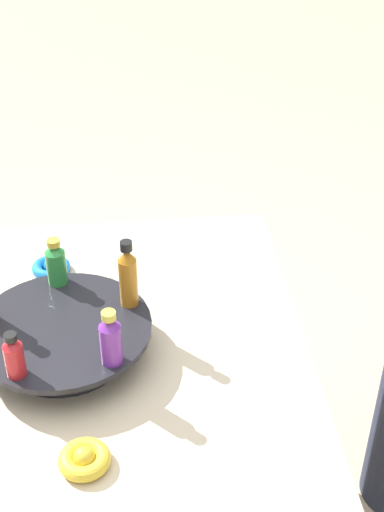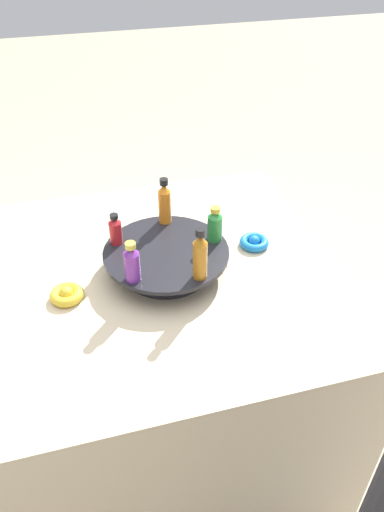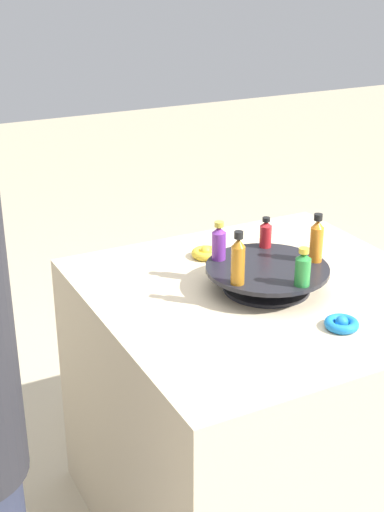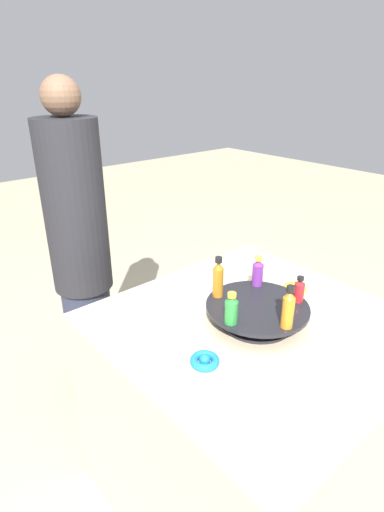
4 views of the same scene
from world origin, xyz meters
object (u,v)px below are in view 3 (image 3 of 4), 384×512
object	(u,v)px
display_stand	(267,275)
ribbon_bow_gold	(206,253)
bottle_green	(303,268)
bottle_amber	(238,260)
bottle_purple	(219,242)
bottle_red	(266,233)
bottle_orange	(317,240)
ribbon_bow_blue	(342,324)

from	to	relation	value
display_stand	ribbon_bow_gold	xyz separation A→B (m)	(0.04, -0.27, -0.03)
bottle_green	display_stand	bearing A→B (deg)	-84.17
bottle_amber	ribbon_bow_gold	bearing A→B (deg)	-104.41
bottle_purple	ribbon_bow_gold	world-z (taller)	bottle_purple
bottle_red	bottle_orange	bearing A→B (deg)	113.83
bottle_orange	bottle_amber	bearing A→B (deg)	5.83
display_stand	ribbon_bow_blue	bearing A→B (deg)	99.15
ribbon_bow_gold	display_stand	bearing A→B (deg)	99.15
bottle_purple	bottle_green	world-z (taller)	bottle_purple
display_stand	bottle_orange	size ratio (longest dim) A/B	2.45
bottle_amber	ribbon_bow_blue	xyz separation A→B (m)	(-0.17, 0.22, -0.12)
ribbon_bow_gold	ribbon_bow_blue	bearing A→B (deg)	99.15
bottle_orange	ribbon_bow_gold	world-z (taller)	bottle_orange
bottle_red	ribbon_bow_blue	world-z (taller)	bottle_red
display_stand	bottle_orange	xyz separation A→B (m)	(-0.14, 0.03, 0.09)
bottle_red	ribbon_bow_blue	bearing A→B (deg)	86.12
display_stand	ribbon_bow_gold	bearing A→B (deg)	-80.85
bottle_red	display_stand	bearing A→B (deg)	59.83
bottle_red	bottle_amber	bearing A→B (deg)	41.83
bottle_red	bottle_green	size ratio (longest dim) A/B	0.88
bottle_red	bottle_purple	xyz separation A→B (m)	(0.16, 0.02, 0.01)
ribbon_bow_blue	display_stand	bearing A→B (deg)	-80.85
display_stand	bottle_green	distance (m)	0.16
bottle_orange	bottle_purple	bearing A→B (deg)	-30.17
ribbon_bow_gold	bottle_green	bearing A→B (deg)	98.03
bottle_red	ribbon_bow_blue	size ratio (longest dim) A/B	1.05
bottle_green	bottle_orange	world-z (taller)	bottle_orange
bottle_amber	bottle_green	size ratio (longest dim) A/B	1.40
display_stand	ribbon_bow_blue	world-z (taller)	display_stand
bottle_red	ribbon_bow_gold	distance (m)	0.21
ribbon_bow_gold	ribbon_bow_blue	world-z (taller)	ribbon_bow_gold
bottle_green	ribbon_bow_gold	size ratio (longest dim) A/B	1.19
bottle_green	ribbon_bow_blue	xyz separation A→B (m)	(-0.03, 0.13, -0.10)
bottle_red	bottle_purple	bearing A→B (deg)	5.83
bottle_amber	bottle_green	bearing A→B (deg)	149.83
bottle_red	bottle_orange	distance (m)	0.17
ribbon_bow_blue	bottle_purple	bearing A→B (deg)	-69.96
bottle_purple	ribbon_bow_blue	size ratio (longest dim) A/B	1.29
display_stand	bottle_purple	bearing A→B (deg)	-48.17
bottle_purple	ribbon_bow_gold	bearing A→B (deg)	-106.53
bottle_amber	bottle_red	bearing A→B (deg)	-138.17
bottle_amber	display_stand	bearing A→B (deg)	-156.17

